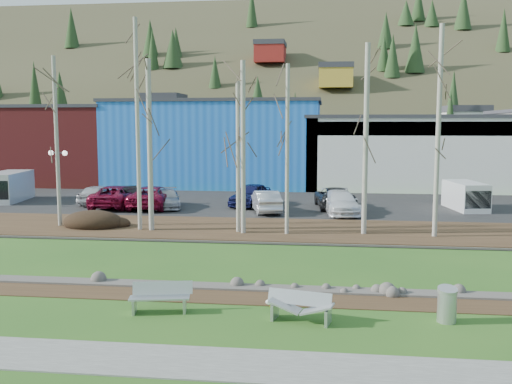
# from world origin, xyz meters

# --- Properties ---
(ground) EXTENTS (200.00, 200.00, 0.00)m
(ground) POSITION_xyz_m (0.00, 0.00, 0.00)
(ground) COLOR #28541B
(ground) RESTS_ON ground
(footpath) EXTENTS (80.00, 2.00, 0.04)m
(footpath) POSITION_xyz_m (0.00, -3.50, 0.02)
(footpath) COLOR #61615C
(footpath) RESTS_ON ground
(dirt_strip) EXTENTS (80.00, 1.80, 0.03)m
(dirt_strip) POSITION_xyz_m (0.00, 2.10, 0.01)
(dirt_strip) COLOR #382616
(dirt_strip) RESTS_ON ground
(near_bank_rocks) EXTENTS (80.00, 0.80, 0.50)m
(near_bank_rocks) POSITION_xyz_m (0.00, 3.10, 0.00)
(near_bank_rocks) COLOR #47423D
(near_bank_rocks) RESTS_ON ground
(river) EXTENTS (80.00, 8.00, 0.90)m
(river) POSITION_xyz_m (0.00, 7.20, 0.00)
(river) COLOR black
(river) RESTS_ON ground
(far_bank_rocks) EXTENTS (80.00, 0.80, 0.46)m
(far_bank_rocks) POSITION_xyz_m (0.00, 11.30, 0.00)
(far_bank_rocks) COLOR #47423D
(far_bank_rocks) RESTS_ON ground
(far_bank) EXTENTS (80.00, 7.00, 0.15)m
(far_bank) POSITION_xyz_m (0.00, 14.50, 0.07)
(far_bank) COLOR #382616
(far_bank) RESTS_ON ground
(parking_lot) EXTENTS (80.00, 14.00, 0.14)m
(parking_lot) POSITION_xyz_m (0.00, 25.00, 0.07)
(parking_lot) COLOR black
(parking_lot) RESTS_ON ground
(building_brick) EXTENTS (16.32, 12.24, 7.80)m
(building_brick) POSITION_xyz_m (-24.00, 39.00, 3.91)
(building_brick) COLOR maroon
(building_brick) RESTS_ON ground
(building_blue) EXTENTS (20.40, 12.24, 8.30)m
(building_blue) POSITION_xyz_m (-6.00, 39.00, 4.16)
(building_blue) COLOR blue
(building_blue) RESTS_ON ground
(building_white) EXTENTS (18.36, 12.24, 6.80)m
(building_white) POSITION_xyz_m (12.00, 38.98, 3.41)
(building_white) COLOR silver
(building_white) RESTS_ON ground
(hillside) EXTENTS (160.00, 72.00, 35.00)m
(hillside) POSITION_xyz_m (0.00, 84.00, 17.50)
(hillside) COLOR #36341F
(hillside) RESTS_ON ground
(bench_intact) EXTENTS (1.98, 0.92, 0.96)m
(bench_intact) POSITION_xyz_m (-0.44, 0.24, 0.48)
(bench_intact) COLOR #B5B8BA
(bench_intact) RESTS_ON ground
(bench_damaged) EXTENTS (2.09, 1.06, 0.89)m
(bench_damaged) POSITION_xyz_m (4.05, -0.05, 0.45)
(bench_damaged) COLOR #B5B8BA
(bench_damaged) RESTS_ON ground
(litter_bin) EXTENTS (0.63, 0.63, 0.99)m
(litter_bin) POSITION_xyz_m (8.46, 0.39, 0.49)
(litter_bin) COLOR #B5B8BA
(litter_bin) RESTS_ON ground
(seagull) EXTENTS (0.42, 0.20, 0.30)m
(seagull) POSITION_xyz_m (3.03, 1.16, 0.17)
(seagull) COLOR gold
(seagull) RESTS_ON ground
(dirt_mound) EXTENTS (3.47, 2.45, 0.68)m
(dirt_mound) POSITION_xyz_m (-8.47, 13.88, 0.49)
(dirt_mound) COLOR black
(dirt_mound) RESTS_ON far_bank
(birch_0) EXTENTS (0.22, 0.22, 9.65)m
(birch_0) POSITION_xyz_m (-10.51, 14.00, 4.98)
(birch_0) COLOR #AAA89B
(birch_0) RESTS_ON far_bank
(birch_1) EXTENTS (0.28, 0.28, 9.32)m
(birch_1) POSITION_xyz_m (-4.81, 13.28, 4.81)
(birch_1) COLOR #AAA89B
(birch_1) RESTS_ON far_bank
(birch_2) EXTENTS (0.23, 0.23, 11.52)m
(birch_2) POSITION_xyz_m (-5.50, 13.35, 5.91)
(birch_2) COLOR #AAA89B
(birch_2) RESTS_ON far_bank
(birch_3) EXTENTS (0.26, 0.26, 9.15)m
(birch_3) POSITION_xyz_m (0.37, 13.04, 4.72)
(birch_3) COLOR #AAA89B
(birch_3) RESTS_ON far_bank
(birch_4) EXTENTS (0.22, 0.22, 8.10)m
(birch_4) POSITION_xyz_m (0.05, 13.35, 4.20)
(birch_4) COLOR #AAA89B
(birch_4) RESTS_ON far_bank
(birch_5) EXTENTS (0.21, 0.21, 8.95)m
(birch_5) POSITION_xyz_m (2.72, 13.08, 4.62)
(birch_5) COLOR #AAA89B
(birch_5) RESTS_ON far_bank
(birch_6) EXTENTS (0.27, 0.27, 10.01)m
(birch_6) POSITION_xyz_m (6.81, 13.64, 5.16)
(birch_6) COLOR #AAA89B
(birch_6) RESTS_ON far_bank
(birch_7) EXTENTS (0.25, 0.25, 10.84)m
(birch_7) POSITION_xyz_m (10.44, 13.33, 5.57)
(birch_7) COLOR #AAA89B
(birch_7) RESTS_ON far_bank
(street_lamp) EXTENTS (1.50, 0.61, 3.99)m
(street_lamp) POSITION_xyz_m (-14.04, 21.24, 3.28)
(street_lamp) COLOR #262628
(street_lamp) RESTS_ON parking_lot
(car_0) EXTENTS (1.91, 4.36, 1.46)m
(car_0) POSITION_xyz_m (-11.79, 22.75, 0.87)
(car_0) COLOR silver
(car_0) RESTS_ON parking_lot
(car_1) EXTENTS (2.80, 4.42, 1.38)m
(car_1) POSITION_xyz_m (-9.63, 23.10, 0.83)
(car_1) COLOR black
(car_1) RESTS_ON parking_lot
(car_2) EXTENTS (2.75, 5.65, 1.55)m
(car_2) POSITION_xyz_m (-7.26, 21.45, 0.91)
(car_2) COLOR maroon
(car_2) RESTS_ON parking_lot
(car_3) EXTENTS (3.01, 4.76, 1.28)m
(car_3) POSITION_xyz_m (-6.31, 21.58, 0.78)
(car_3) COLOR #A2A4AA
(car_3) RESTS_ON parking_lot
(car_4) EXTENTS (3.01, 5.02, 1.60)m
(car_4) POSITION_xyz_m (-0.61, 23.34, 0.94)
(car_4) COLOR #16194C
(car_4) RESTS_ON parking_lot
(car_5) EXTENTS (2.68, 4.69, 1.46)m
(car_5) POSITION_xyz_m (0.78, 20.50, 0.87)
(car_5) COLOR silver
(car_5) RESTS_ON parking_lot
(car_6) EXTENTS (3.10, 5.56, 1.47)m
(car_6) POSITION_xyz_m (5.38, 23.02, 0.87)
(car_6) COLOR #262729
(car_6) RESTS_ON parking_lot
(car_7) EXTENTS (2.76, 5.34, 1.48)m
(car_7) POSITION_xyz_m (5.73, 20.50, 0.88)
(car_7) COLOR white
(car_7) RESTS_ON parking_lot
(car_8) EXTENTS (2.75, 5.65, 1.55)m
(car_8) POSITION_xyz_m (-9.90, 21.45, 0.91)
(car_8) COLOR maroon
(car_8) RESTS_ON parking_lot
(van_white) EXTENTS (2.42, 4.53, 1.89)m
(van_white) POSITION_xyz_m (14.33, 23.25, 1.08)
(van_white) COLOR white
(van_white) RESTS_ON parking_lot
(van_grey) EXTENTS (2.81, 5.31, 2.21)m
(van_grey) POSITION_xyz_m (-19.26, 23.41, 1.25)
(van_grey) COLOR #BCBEC0
(van_grey) RESTS_ON parking_lot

